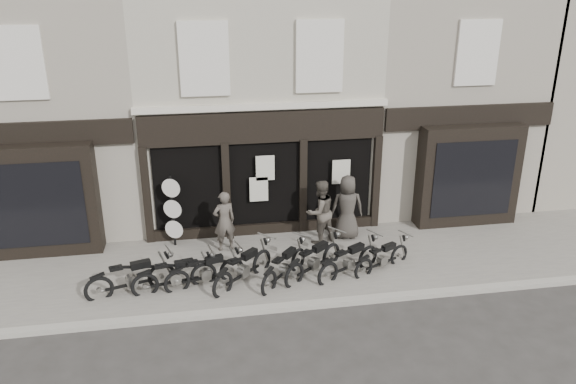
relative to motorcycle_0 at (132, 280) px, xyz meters
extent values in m
plane|color=#2D2B28|center=(3.73, -0.05, -0.43)|extent=(90.00, 90.00, 0.00)
cube|color=#68625C|center=(3.73, 0.85, -0.37)|extent=(30.00, 4.20, 0.12)
cube|color=gray|center=(3.73, -1.30, -0.36)|extent=(30.00, 0.25, 0.13)
cube|color=#A29C8B|center=(3.73, 5.95, 3.67)|extent=(7.20, 6.00, 8.20)
cube|color=black|center=(3.73, 2.87, 3.02)|extent=(7.10, 0.18, 0.90)
cube|color=black|center=(3.73, 2.93, 1.07)|extent=(6.50, 0.10, 2.95)
cube|color=black|center=(3.73, 2.86, -0.21)|extent=(7.10, 0.20, 0.44)
cube|color=beige|center=(3.73, 2.90, 3.62)|extent=(7.30, 0.22, 0.18)
cube|color=beige|center=(2.13, 2.90, 4.97)|extent=(1.35, 0.12, 2.00)
cube|color=black|center=(2.13, 2.93, 4.97)|extent=(1.05, 0.06, 1.70)
cube|color=beige|center=(5.33, 2.90, 4.97)|extent=(1.35, 0.12, 2.00)
cube|color=black|center=(5.33, 2.93, 4.97)|extent=(1.05, 0.06, 1.70)
cube|color=black|center=(0.28, 2.85, 1.12)|extent=(0.22, 0.22, 3.00)
cube|color=black|center=(2.58, 2.85, 1.12)|extent=(0.22, 0.22, 3.00)
cube|color=black|center=(4.88, 2.85, 1.12)|extent=(0.22, 0.22, 3.00)
cube|color=black|center=(7.18, 2.85, 1.12)|extent=(0.22, 0.22, 3.00)
cube|color=beige|center=(3.73, 2.75, 1.82)|extent=(0.55, 0.04, 0.75)
cube|color=beige|center=(6.03, 2.75, 1.57)|extent=(0.55, 0.04, 0.75)
cube|color=beige|center=(3.53, 2.75, 1.17)|extent=(0.55, 0.04, 0.75)
cube|color=gray|center=(-2.62, 5.95, 3.67)|extent=(5.50, 6.00, 8.20)
cube|color=black|center=(-2.62, 2.60, 1.27)|extent=(3.20, 0.70, 3.20)
cube|color=black|center=(-2.62, 2.25, 1.27)|extent=(2.60, 0.06, 2.40)
cube|color=black|center=(-2.62, 2.90, 3.07)|extent=(5.40, 0.16, 0.70)
cube|color=beige|center=(-2.62, 2.91, 4.97)|extent=(1.30, 0.10, 1.90)
cube|color=black|center=(-2.62, 2.94, 4.97)|extent=(1.00, 0.06, 1.60)
cube|color=gray|center=(10.08, 5.95, 3.67)|extent=(5.50, 6.00, 8.20)
cube|color=black|center=(10.08, 2.60, 1.27)|extent=(3.20, 0.70, 3.20)
cube|color=black|center=(10.08, 2.25, 1.27)|extent=(2.60, 0.06, 2.40)
cube|color=black|center=(10.08, 2.90, 3.07)|extent=(5.40, 0.16, 0.70)
cube|color=beige|center=(10.08, 2.91, 4.97)|extent=(1.30, 0.10, 1.90)
cube|color=black|center=(10.08, 2.94, 4.97)|extent=(1.00, 0.06, 1.60)
torus|color=black|center=(0.71, 0.21, -0.07)|extent=(0.72, 0.30, 0.72)
torus|color=black|center=(-0.77, -0.23, -0.07)|extent=(0.72, 0.30, 0.72)
cube|color=black|center=(-0.03, -0.01, -0.12)|extent=(1.22, 0.41, 0.06)
cube|color=gray|center=(-0.01, 0.00, -0.03)|extent=(0.30, 0.26, 0.28)
cube|color=black|center=(0.24, 0.07, 0.37)|extent=(0.52, 0.31, 0.18)
cube|color=black|center=(-0.33, -0.10, 0.41)|extent=(0.37, 0.29, 0.06)
cylinder|color=gray|center=(0.93, 0.28, 0.63)|extent=(0.21, 0.60, 0.04)
torus|color=black|center=(1.77, 0.11, -0.09)|extent=(0.70, 0.24, 0.69)
torus|color=black|center=(0.32, -0.20, -0.09)|extent=(0.70, 0.24, 0.69)
cube|color=black|center=(1.04, -0.05, -0.13)|extent=(1.20, 0.30, 0.06)
cube|color=gray|center=(1.06, -0.04, -0.05)|extent=(0.28, 0.23, 0.27)
cube|color=black|center=(1.30, 0.01, 0.34)|extent=(0.49, 0.27, 0.17)
cube|color=black|center=(0.74, -0.11, 0.38)|extent=(0.34, 0.26, 0.06)
cylinder|color=gray|center=(1.98, 0.16, 0.58)|extent=(0.16, 0.59, 0.04)
torus|color=black|center=(2.50, 0.26, -0.09)|extent=(0.68, 0.28, 0.68)
torus|color=black|center=(1.10, -0.17, -0.09)|extent=(0.68, 0.28, 0.68)
cube|color=black|center=(1.80, 0.04, -0.13)|extent=(1.16, 0.39, 0.06)
cube|color=gray|center=(1.82, 0.05, -0.05)|extent=(0.28, 0.24, 0.26)
cube|color=black|center=(2.05, 0.12, 0.33)|extent=(0.49, 0.30, 0.17)
cube|color=black|center=(1.51, -0.04, 0.37)|extent=(0.35, 0.28, 0.06)
cylinder|color=gray|center=(2.71, 0.32, 0.57)|extent=(0.20, 0.57, 0.04)
torus|color=black|center=(3.32, 0.53, -0.08)|extent=(0.58, 0.56, 0.71)
torus|color=black|center=(2.21, -0.52, -0.08)|extent=(0.58, 0.56, 0.71)
cube|color=black|center=(2.77, 0.00, -0.12)|extent=(0.94, 0.90, 0.06)
cube|color=gray|center=(2.78, 0.02, -0.04)|extent=(0.31, 0.31, 0.27)
cube|color=black|center=(2.96, 0.19, 0.36)|extent=(0.47, 0.46, 0.18)
cube|color=black|center=(2.54, -0.21, 0.40)|extent=(0.37, 0.37, 0.06)
cylinder|color=gray|center=(3.48, 0.69, 0.61)|extent=(0.45, 0.47, 0.04)
torus|color=black|center=(4.30, 0.50, -0.09)|extent=(0.51, 0.58, 0.68)
torus|color=black|center=(3.36, -0.60, -0.09)|extent=(0.51, 0.58, 0.68)
cube|color=black|center=(3.83, -0.05, -0.13)|extent=(0.81, 0.94, 0.06)
cube|color=gray|center=(3.84, -0.03, -0.05)|extent=(0.29, 0.30, 0.26)
cube|color=black|center=(4.00, 0.15, 0.33)|extent=(0.43, 0.46, 0.17)
cube|color=black|center=(3.63, -0.28, 0.37)|extent=(0.35, 0.36, 0.06)
cylinder|color=gray|center=(4.44, 0.67, 0.57)|extent=(0.47, 0.40, 0.04)
torus|color=black|center=(5.24, 0.59, -0.08)|extent=(0.62, 0.52, 0.72)
torus|color=black|center=(4.04, -0.35, -0.08)|extent=(0.62, 0.52, 0.72)
cube|color=black|center=(4.64, 0.12, -0.12)|extent=(1.01, 0.82, 0.06)
cube|color=gray|center=(4.66, 0.13, -0.04)|extent=(0.32, 0.30, 0.27)
cube|color=black|center=(4.85, 0.29, 0.36)|extent=(0.49, 0.44, 0.18)
cube|color=black|center=(4.39, -0.08, 0.41)|extent=(0.38, 0.36, 0.06)
cylinder|color=gray|center=(5.42, 0.73, 0.62)|extent=(0.41, 0.50, 0.04)
torus|color=black|center=(6.20, 0.33, -0.09)|extent=(0.65, 0.42, 0.70)
torus|color=black|center=(4.91, -0.40, -0.09)|extent=(0.65, 0.42, 0.70)
cube|color=black|center=(5.55, -0.04, -0.13)|extent=(1.08, 0.64, 0.06)
cube|color=gray|center=(5.57, -0.03, -0.05)|extent=(0.30, 0.28, 0.27)
cube|color=black|center=(5.79, 0.09, 0.34)|extent=(0.49, 0.38, 0.17)
cube|color=black|center=(5.29, -0.19, 0.38)|extent=(0.37, 0.33, 0.06)
cylinder|color=gray|center=(6.39, 0.44, 0.59)|extent=(0.32, 0.53, 0.04)
torus|color=black|center=(7.10, 0.36, -0.12)|extent=(0.60, 0.36, 0.63)
torus|color=black|center=(5.91, -0.24, -0.12)|extent=(0.60, 0.36, 0.63)
cube|color=black|center=(6.51, 0.06, -0.16)|extent=(1.00, 0.54, 0.06)
cube|color=gray|center=(6.52, 0.07, -0.08)|extent=(0.27, 0.25, 0.24)
cube|color=black|center=(6.72, 0.17, 0.27)|extent=(0.45, 0.33, 0.16)
cube|color=black|center=(6.26, -0.06, 0.30)|extent=(0.33, 0.29, 0.06)
cylinder|color=gray|center=(7.28, 0.46, 0.49)|extent=(0.27, 0.49, 0.03)
imported|color=#48423B|center=(2.44, 1.93, 0.58)|extent=(0.73, 0.58, 1.77)
imported|color=#4A433B|center=(5.23, 1.97, 0.65)|extent=(1.15, 1.04, 1.92)
imported|color=#36322D|center=(6.09, 2.12, 0.67)|extent=(1.03, 0.74, 1.95)
cylinder|color=black|center=(1.00, 2.46, -0.40)|extent=(0.35, 0.35, 0.06)
cylinder|color=black|center=(1.00, 2.46, 0.70)|extent=(0.07, 0.07, 2.26)
cylinder|color=black|center=(1.00, 2.43, 1.49)|extent=(0.52, 0.25, 0.55)
cylinder|color=beige|center=(1.00, 2.40, 1.49)|extent=(0.51, 0.22, 0.55)
cylinder|color=black|center=(1.00, 2.43, 0.85)|extent=(0.52, 0.25, 0.55)
cylinder|color=beige|center=(1.00, 2.40, 0.85)|extent=(0.51, 0.22, 0.55)
cylinder|color=black|center=(1.00, 2.43, 0.21)|extent=(0.52, 0.25, 0.55)
cylinder|color=beige|center=(1.00, 2.40, 0.21)|extent=(0.51, 0.22, 0.55)
camera|label=1|loc=(1.76, -12.73, 7.01)|focal=35.00mm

